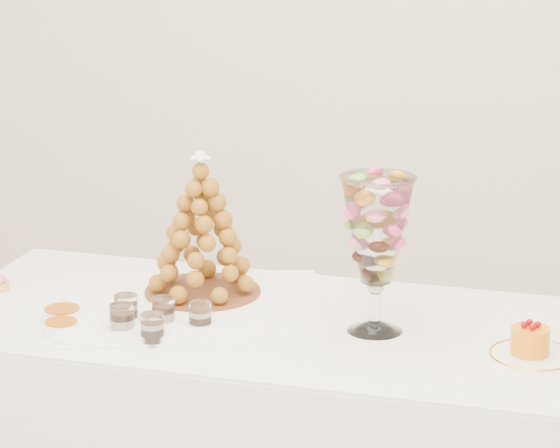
# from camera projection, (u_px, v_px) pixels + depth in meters

# --- Properties ---
(lace_tray) EXTENTS (0.74, 0.64, 0.02)m
(lace_tray) POSITION_uv_depth(u_px,v_px,m) (194.00, 306.00, 3.25)
(lace_tray) COLOR white
(lace_tray) RESTS_ON buffet_table
(macaron_vase) EXTENTS (0.17, 0.17, 0.37)m
(macaron_vase) POSITION_uv_depth(u_px,v_px,m) (377.00, 232.00, 3.05)
(macaron_vase) COLOR white
(macaron_vase) RESTS_ON buffet_table
(cake_plate) EXTENTS (0.20, 0.20, 0.01)m
(cake_plate) POSITION_uv_depth(u_px,v_px,m) (533.00, 356.00, 2.95)
(cake_plate) COLOR white
(cake_plate) RESTS_ON buffet_table
(verrine_a) EXTENTS (0.07, 0.07, 0.08)m
(verrine_a) POSITION_uv_depth(u_px,v_px,m) (126.00, 310.00, 3.15)
(verrine_a) COLOR white
(verrine_a) RESTS_ON buffet_table
(verrine_b) EXTENTS (0.06, 0.06, 0.07)m
(verrine_b) POSITION_uv_depth(u_px,v_px,m) (163.00, 313.00, 3.13)
(verrine_b) COLOR white
(verrine_b) RESTS_ON buffet_table
(verrine_c) EXTENTS (0.06, 0.06, 0.07)m
(verrine_c) POSITION_uv_depth(u_px,v_px,m) (200.00, 317.00, 3.11)
(verrine_c) COLOR white
(verrine_c) RESTS_ON buffet_table
(verrine_d) EXTENTS (0.06, 0.06, 0.08)m
(verrine_d) POSITION_uv_depth(u_px,v_px,m) (122.00, 320.00, 3.08)
(verrine_d) COLOR white
(verrine_d) RESTS_ON buffet_table
(verrine_e) EXTENTS (0.06, 0.06, 0.07)m
(verrine_e) POSITION_uv_depth(u_px,v_px,m) (152.00, 329.00, 3.03)
(verrine_e) COLOR white
(verrine_e) RESTS_ON buffet_table
(ramekin_back) EXTENTS (0.09, 0.09, 0.03)m
(ramekin_back) POSITION_uv_depth(u_px,v_px,m) (62.00, 315.00, 3.18)
(ramekin_back) COLOR white
(ramekin_back) RESTS_ON buffet_table
(ramekin_front) EXTENTS (0.08, 0.08, 0.03)m
(ramekin_front) POSITION_uv_depth(u_px,v_px,m) (61.00, 328.00, 3.10)
(ramekin_front) COLOR white
(ramekin_front) RESTS_ON buffet_table
(croquembouche) EXTENTS (0.29, 0.29, 0.36)m
(croquembouche) POSITION_uv_depth(u_px,v_px,m) (202.00, 225.00, 3.27)
(croquembouche) COLOR brown
(croquembouche) RESTS_ON lace_tray
(mousse_cake) EXTENTS (0.09, 0.09, 0.08)m
(mousse_cake) POSITION_uv_depth(u_px,v_px,m) (530.00, 340.00, 2.95)
(mousse_cake) COLOR orange
(mousse_cake) RESTS_ON cake_plate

